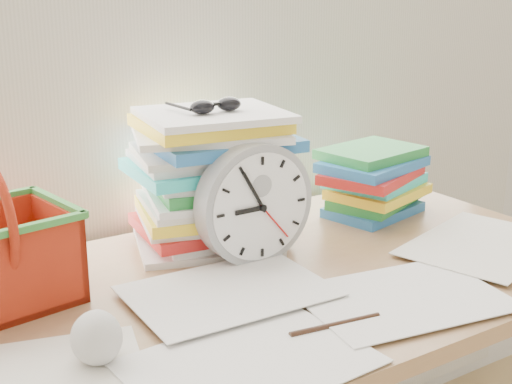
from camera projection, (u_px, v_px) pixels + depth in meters
desk at (244, 322)px, 1.28m from camera, size 1.40×0.70×0.75m
paper_stack at (213, 178)px, 1.41m from camera, size 0.36×0.32×0.27m
clock at (254, 204)px, 1.32m from camera, size 0.23×0.05×0.23m
sunglasses at (216, 105)px, 1.34m from camera, size 0.13×0.11×0.03m
book_stack at (372, 182)px, 1.60m from camera, size 0.30×0.26×0.15m
crumpled_ball at (96, 337)px, 0.99m from camera, size 0.08×0.08×0.08m
pen at (335, 325)px, 1.09m from camera, size 0.16×0.03×0.01m
scattered_papers at (243, 280)px, 1.25m from camera, size 1.26×0.42×0.02m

